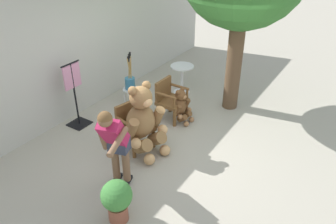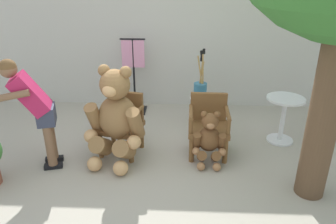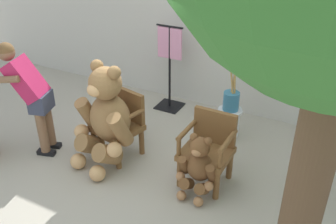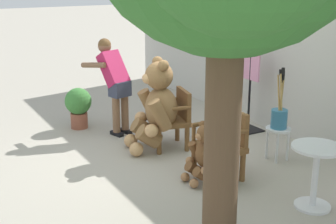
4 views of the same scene
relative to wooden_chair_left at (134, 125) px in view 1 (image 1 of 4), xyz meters
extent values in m
plane|color=#A8A091|center=(0.61, -0.51, -0.46)|extent=(60.00, 60.00, 0.00)
cube|color=beige|center=(0.61, 1.89, 0.94)|extent=(10.00, 0.16, 2.80)
cube|color=brown|center=(-0.01, -0.06, -0.06)|extent=(0.66, 0.63, 0.07)
cylinder|color=brown|center=(-0.29, -0.21, -0.28)|extent=(0.07, 0.07, 0.37)
cylinder|color=brown|center=(0.16, -0.32, -0.28)|extent=(0.07, 0.07, 0.37)
cylinder|color=brown|center=(-0.19, 0.20, -0.28)|extent=(0.07, 0.07, 0.37)
cylinder|color=brown|center=(0.26, 0.09, -0.28)|extent=(0.07, 0.07, 0.37)
cube|color=brown|center=(0.04, 0.16, 0.19)|extent=(0.52, 0.18, 0.42)
cylinder|color=brown|center=(-0.26, 0.00, 0.20)|extent=(0.16, 0.48, 0.06)
cylinder|color=brown|center=(-0.31, -0.21, 0.09)|extent=(0.05, 0.05, 0.22)
cylinder|color=brown|center=(0.23, -0.12, 0.20)|extent=(0.16, 0.48, 0.06)
cylinder|color=brown|center=(0.18, -0.32, 0.09)|extent=(0.05, 0.05, 0.22)
cube|color=brown|center=(1.23, -0.06, -0.06)|extent=(0.57, 0.53, 0.07)
cylinder|color=brown|center=(0.99, -0.27, -0.28)|extent=(0.07, 0.07, 0.37)
cylinder|color=brown|center=(1.45, -0.28, -0.28)|extent=(0.07, 0.07, 0.37)
cylinder|color=brown|center=(1.00, 0.15, -0.28)|extent=(0.07, 0.07, 0.37)
cylinder|color=brown|center=(1.46, 0.14, -0.28)|extent=(0.07, 0.07, 0.37)
cube|color=brown|center=(1.23, 0.17, 0.19)|extent=(0.52, 0.07, 0.42)
cylinder|color=brown|center=(0.98, -0.06, 0.20)|extent=(0.07, 0.48, 0.06)
cylinder|color=brown|center=(0.97, -0.27, 0.09)|extent=(0.05, 0.05, 0.22)
cylinder|color=brown|center=(1.48, -0.07, 0.20)|extent=(0.07, 0.48, 0.06)
cylinder|color=brown|center=(1.47, -0.28, 0.09)|extent=(0.05, 0.05, 0.22)
ellipsoid|color=olive|center=(-0.01, -0.18, 0.15)|extent=(0.64, 0.58, 0.63)
sphere|color=olive|center=(-0.02, -0.21, 0.64)|extent=(0.40, 0.40, 0.40)
ellipsoid|color=tan|center=(-0.06, -0.38, 0.61)|extent=(0.22, 0.19, 0.15)
sphere|color=black|center=(-0.06, -0.38, 0.62)|extent=(0.06, 0.06, 0.06)
sphere|color=olive|center=(-0.16, -0.16, 0.81)|extent=(0.16, 0.16, 0.16)
sphere|color=olive|center=(0.13, -0.22, 0.81)|extent=(0.16, 0.16, 0.16)
cylinder|color=olive|center=(-0.33, -0.22, 0.15)|extent=(0.25, 0.38, 0.48)
sphere|color=tan|center=(-0.37, -0.34, -0.06)|extent=(0.19, 0.19, 0.19)
cylinder|color=olive|center=(0.25, -0.35, 0.15)|extent=(0.25, 0.38, 0.48)
sphere|color=tan|center=(0.24, -0.48, -0.06)|extent=(0.19, 0.19, 0.19)
cylinder|color=olive|center=(-0.23, -0.37, -0.19)|extent=(0.32, 0.43, 0.37)
sphere|color=tan|center=(-0.29, -0.55, -0.36)|extent=(0.20, 0.20, 0.20)
cylinder|color=olive|center=(0.10, -0.44, -0.19)|extent=(0.32, 0.43, 0.37)
sphere|color=tan|center=(0.07, -0.63, -0.36)|extent=(0.20, 0.20, 0.20)
ellipsoid|color=brown|center=(1.23, -0.24, -0.12)|extent=(0.31, 0.27, 0.36)
sphere|color=brown|center=(1.23, -0.26, 0.16)|extent=(0.23, 0.23, 0.23)
ellipsoid|color=#A47148|center=(1.23, -0.35, 0.14)|extent=(0.11, 0.09, 0.08)
sphere|color=black|center=(1.23, -0.35, 0.15)|extent=(0.03, 0.03, 0.03)
sphere|color=brown|center=(1.14, -0.24, 0.25)|extent=(0.09, 0.09, 0.09)
sphere|color=brown|center=(1.31, -0.25, 0.25)|extent=(0.09, 0.09, 0.09)
cylinder|color=brown|center=(1.06, -0.30, -0.12)|extent=(0.11, 0.20, 0.27)
sphere|color=#A47148|center=(1.05, -0.37, -0.24)|extent=(0.11, 0.11, 0.11)
cylinder|color=brown|center=(1.39, -0.30, -0.12)|extent=(0.11, 0.20, 0.27)
sphere|color=#A47148|center=(1.40, -0.37, -0.24)|extent=(0.11, 0.11, 0.11)
cylinder|color=brown|center=(1.13, -0.37, -0.31)|extent=(0.14, 0.22, 0.21)
sphere|color=#A47148|center=(1.12, -0.48, -0.41)|extent=(0.11, 0.11, 0.11)
cylinder|color=brown|center=(1.32, -0.37, -0.31)|extent=(0.14, 0.22, 0.21)
sphere|color=#A47148|center=(1.33, -0.48, -0.41)|extent=(0.11, 0.11, 0.11)
cube|color=black|center=(-0.92, -0.35, -0.43)|extent=(0.26, 0.15, 0.06)
cylinder|color=brown|center=(-0.92, -0.35, 0.01)|extent=(0.12, 0.12, 0.82)
cube|color=black|center=(-0.87, -0.52, -0.43)|extent=(0.26, 0.15, 0.06)
cylinder|color=brown|center=(-0.87, -0.52, 0.01)|extent=(0.12, 0.12, 0.82)
cube|color=#33384C|center=(-0.89, -0.43, 0.29)|extent=(0.29, 0.35, 0.24)
cube|color=#B21E4C|center=(-1.03, -0.47, 0.59)|extent=(0.53, 0.43, 0.56)
sphere|color=brown|center=(-1.22, -0.53, 0.92)|extent=(0.21, 0.21, 0.21)
sphere|color=brown|center=(-1.22, -0.53, 0.94)|extent=(0.21, 0.21, 0.21)
cylinder|color=brown|center=(-1.22, -0.73, 0.64)|extent=(0.57, 0.24, 0.16)
cylinder|color=brown|center=(-1.08, -0.29, 0.47)|extent=(0.24, 0.14, 0.50)
cylinder|color=silver|center=(1.15, 1.00, -0.02)|extent=(0.34, 0.34, 0.03)
cylinder|color=silver|center=(1.25, 1.10, -0.25)|extent=(0.04, 0.04, 0.43)
cylinder|color=silver|center=(1.05, 1.10, -0.25)|extent=(0.04, 0.04, 0.43)
cylinder|color=silver|center=(1.25, 0.90, -0.25)|extent=(0.04, 0.04, 0.43)
cylinder|color=silver|center=(1.05, 0.90, -0.25)|extent=(0.04, 0.04, 0.43)
cylinder|color=teal|center=(1.15, 1.00, 0.13)|extent=(0.22, 0.22, 0.26)
cylinder|color=tan|center=(1.18, 0.98, 0.42)|extent=(0.05, 0.08, 0.68)
cylinder|color=black|center=(1.18, 0.98, 0.80)|extent=(0.05, 0.05, 0.09)
cylinder|color=tan|center=(1.15, 1.01, 0.37)|extent=(0.06, 0.03, 0.59)
cylinder|color=black|center=(1.15, 1.01, 0.71)|extent=(0.05, 0.05, 0.08)
cylinder|color=tan|center=(1.15, 1.00, 0.36)|extent=(0.10, 0.06, 0.56)
cylinder|color=black|center=(1.15, 1.00, 0.68)|extent=(0.05, 0.05, 0.09)
cylinder|color=tan|center=(1.15, 0.97, 0.40)|extent=(0.13, 0.04, 0.65)
cylinder|color=black|center=(1.15, 0.97, 0.77)|extent=(0.06, 0.05, 0.09)
cylinder|color=silver|center=(2.39, 0.39, 0.24)|extent=(0.56, 0.56, 0.03)
cylinder|color=silver|center=(2.39, 0.39, -0.12)|extent=(0.07, 0.07, 0.69)
cylinder|color=silver|center=(2.39, 0.39, -0.45)|extent=(0.40, 0.40, 0.03)
cylinder|color=brown|center=(2.39, -0.88, 0.72)|extent=(0.33, 0.33, 2.36)
cylinder|color=brown|center=(-1.53, -0.90, -0.33)|extent=(0.28, 0.28, 0.26)
sphere|color=#3D7F38|center=(-1.53, -0.90, 0.00)|extent=(0.44, 0.44, 0.44)
cube|color=black|center=(-0.03, 1.45, -0.45)|extent=(0.40, 0.40, 0.02)
cylinder|color=black|center=(-0.03, 1.45, 0.21)|extent=(0.04, 0.04, 1.35)
cylinder|color=black|center=(-0.03, 1.45, 0.89)|extent=(0.44, 0.03, 0.03)
cube|color=pink|center=(-0.03, 1.45, 0.63)|extent=(0.40, 0.03, 0.48)
camera|label=1|loc=(-3.90, -3.27, 3.22)|focal=35.00mm
camera|label=2|loc=(0.85, -4.18, 2.02)|focal=35.00mm
camera|label=3|loc=(2.48, -3.41, 2.47)|focal=40.00mm
camera|label=4|loc=(5.63, -3.31, 2.04)|focal=50.00mm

